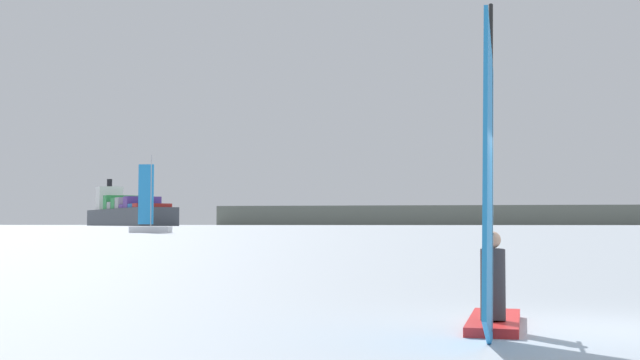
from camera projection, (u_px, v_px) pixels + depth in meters
ground_plane at (601, 331)px, 10.00m from camera, size 4000.00×4000.00×0.00m
windsurfer at (491, 242)px, 9.83m from camera, size 1.02×3.84×4.51m
cargo_ship at (127, 213)px, 568.79m from camera, size 105.70×141.61×36.46m
distant_headland at (606, 216)px, 1003.90m from camera, size 956.52×323.05×22.56m
small_sailboat at (150, 225)px, 119.87m from camera, size 6.04×2.54×11.87m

